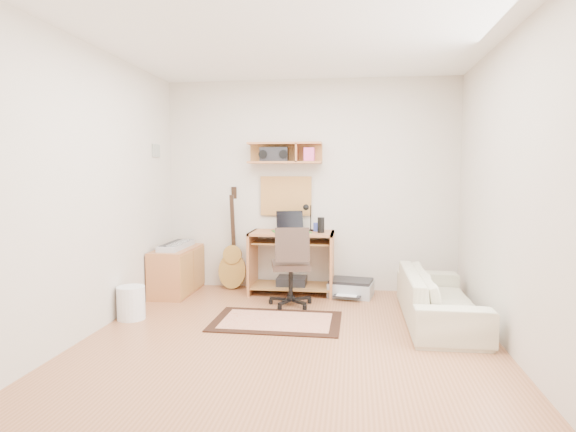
# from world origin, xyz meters

# --- Properties ---
(floor) EXTENTS (3.60, 4.00, 0.01)m
(floor) POSITION_xyz_m (0.00, 0.00, -0.01)
(floor) COLOR #A96D46
(floor) RESTS_ON ground
(ceiling) EXTENTS (3.60, 4.00, 0.01)m
(ceiling) POSITION_xyz_m (0.00, 0.00, 2.60)
(ceiling) COLOR white
(ceiling) RESTS_ON ground
(back_wall) EXTENTS (3.60, 0.01, 2.60)m
(back_wall) POSITION_xyz_m (0.00, 2.00, 1.30)
(back_wall) COLOR beige
(back_wall) RESTS_ON ground
(left_wall) EXTENTS (0.01, 4.00, 2.60)m
(left_wall) POSITION_xyz_m (-1.80, 0.00, 1.30)
(left_wall) COLOR beige
(left_wall) RESTS_ON ground
(right_wall) EXTENTS (0.01, 4.00, 2.60)m
(right_wall) POSITION_xyz_m (1.80, 0.00, 1.30)
(right_wall) COLOR beige
(right_wall) RESTS_ON ground
(wall_shelf) EXTENTS (0.90, 0.25, 0.26)m
(wall_shelf) POSITION_xyz_m (-0.30, 1.88, 1.70)
(wall_shelf) COLOR #BD7442
(wall_shelf) RESTS_ON back_wall
(cork_board) EXTENTS (0.64, 0.03, 0.49)m
(cork_board) POSITION_xyz_m (-0.30, 1.98, 1.17)
(cork_board) COLOR tan
(cork_board) RESTS_ON back_wall
(wall_photo) EXTENTS (0.02, 0.20, 0.15)m
(wall_photo) POSITION_xyz_m (-1.79, 1.50, 1.72)
(wall_photo) COLOR #4C8CBF
(wall_photo) RESTS_ON left_wall
(desk) EXTENTS (1.00, 0.55, 0.75)m
(desk) POSITION_xyz_m (-0.19, 1.73, 0.38)
(desk) COLOR #BD7442
(desk) RESTS_ON floor
(laptop) EXTENTS (0.41, 0.41, 0.25)m
(laptop) POSITION_xyz_m (-0.20, 1.71, 0.88)
(laptop) COLOR silver
(laptop) RESTS_ON desk
(speaker) EXTENTS (0.08, 0.08, 0.18)m
(speaker) POSITION_xyz_m (0.16, 1.68, 0.84)
(speaker) COLOR black
(speaker) RESTS_ON desk
(desk_lamp) EXTENTS (0.11, 0.11, 0.32)m
(desk_lamp) POSITION_xyz_m (0.02, 1.87, 0.91)
(desk_lamp) COLOR black
(desk_lamp) RESTS_ON desk
(pencil_cup) EXTENTS (0.07, 0.07, 0.10)m
(pencil_cup) POSITION_xyz_m (0.09, 1.83, 0.80)
(pencil_cup) COLOR #3543A1
(pencil_cup) RESTS_ON desk
(boombox) EXTENTS (0.34, 0.16, 0.17)m
(boombox) POSITION_xyz_m (-0.43, 1.87, 1.68)
(boombox) COLOR black
(boombox) RESTS_ON wall_shelf
(rug) EXTENTS (1.25, 0.84, 0.02)m
(rug) POSITION_xyz_m (-0.20, 0.55, 0.01)
(rug) COLOR beige
(rug) RESTS_ON floor
(task_chair) EXTENTS (0.54, 0.54, 0.89)m
(task_chair) POSITION_xyz_m (-0.13, 1.16, 0.45)
(task_chair) COLOR #33261E
(task_chair) RESTS_ON floor
(cabinet) EXTENTS (0.40, 0.90, 0.55)m
(cabinet) POSITION_xyz_m (-1.58, 1.55, 0.28)
(cabinet) COLOR #BD7442
(cabinet) RESTS_ON floor
(music_keyboard) EXTENTS (0.23, 0.72, 0.06)m
(music_keyboard) POSITION_xyz_m (-1.58, 1.55, 0.58)
(music_keyboard) COLOR #B2B5BA
(music_keyboard) RESTS_ON cabinet
(guitar) EXTENTS (0.35, 0.23, 1.29)m
(guitar) POSITION_xyz_m (-0.97, 1.86, 0.65)
(guitar) COLOR #B48737
(guitar) RESTS_ON floor
(waste_basket) EXTENTS (0.35, 0.35, 0.33)m
(waste_basket) POSITION_xyz_m (-1.65, 0.45, 0.17)
(waste_basket) COLOR white
(waste_basket) RESTS_ON floor
(printer) EXTENTS (0.56, 0.47, 0.19)m
(printer) POSITION_xyz_m (0.52, 1.67, 0.09)
(printer) COLOR #A5A8AA
(printer) RESTS_ON floor
(sofa) EXTENTS (0.49, 1.69, 0.66)m
(sofa) POSITION_xyz_m (1.38, 0.76, 0.33)
(sofa) COLOR beige
(sofa) RESTS_ON floor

